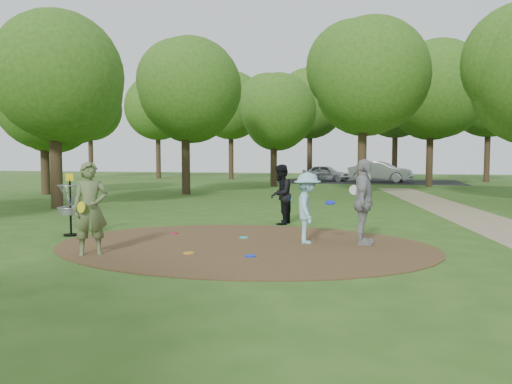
# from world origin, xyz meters

# --- Properties ---
(ground) EXTENTS (100.00, 100.00, 0.00)m
(ground) POSITION_xyz_m (0.00, 0.00, 0.00)
(ground) COLOR #2D5119
(ground) RESTS_ON ground
(dirt_clearing) EXTENTS (8.40, 8.40, 0.02)m
(dirt_clearing) POSITION_xyz_m (0.00, 0.00, 0.01)
(dirt_clearing) COLOR #47301C
(dirt_clearing) RESTS_ON ground
(parking_lot) EXTENTS (14.00, 8.00, 0.01)m
(parking_lot) POSITION_xyz_m (2.00, 30.00, 0.00)
(parking_lot) COLOR black
(parking_lot) RESTS_ON ground
(player_observer_with_disc) EXTENTS (0.81, 0.74, 1.85)m
(player_observer_with_disc) POSITION_xyz_m (-2.62, -1.79, 0.92)
(player_observer_with_disc) COLOR #5B6B3E
(player_observer_with_disc) RESTS_ON ground
(player_throwing_with_disc) EXTENTS (1.00, 1.12, 1.60)m
(player_throwing_with_disc) POSITION_xyz_m (1.34, 0.60, 0.80)
(player_throwing_with_disc) COLOR #96D0E0
(player_throwing_with_disc) RESTS_ON ground
(player_walking_with_disc) EXTENTS (0.72, 0.89, 1.73)m
(player_walking_with_disc) POSITION_xyz_m (0.13, 3.62, 0.87)
(player_walking_with_disc) COLOR black
(player_walking_with_disc) RESTS_ON ground
(player_waiting_with_disc) EXTENTS (0.57, 1.12, 1.90)m
(player_waiting_with_disc) POSITION_xyz_m (2.57, 0.73, 0.95)
(player_waiting_with_disc) COLOR #9C9C9F
(player_waiting_with_disc) RESTS_ON ground
(disc_ground_cyan) EXTENTS (0.22, 0.22, 0.02)m
(disc_ground_cyan) POSITION_xyz_m (-0.22, 0.90, 0.03)
(disc_ground_cyan) COLOR #18C5C7
(disc_ground_cyan) RESTS_ON dirt_clearing
(disc_ground_blue) EXTENTS (0.22, 0.22, 0.02)m
(disc_ground_blue) POSITION_xyz_m (0.49, -1.22, 0.03)
(disc_ground_blue) COLOR #0E27EE
(disc_ground_blue) RESTS_ON dirt_clearing
(disc_ground_red) EXTENTS (0.22, 0.22, 0.02)m
(disc_ground_red) POSITION_xyz_m (-2.12, 1.09, 0.03)
(disc_ground_red) COLOR #BD1235
(disc_ground_red) RESTS_ON dirt_clearing
(car_left) EXTENTS (4.03, 2.25, 1.30)m
(car_left) POSITION_xyz_m (-1.39, 30.06, 0.65)
(car_left) COLOR #ACADB4
(car_left) RESTS_ON ground
(car_right) EXTENTS (5.13, 2.75, 1.61)m
(car_right) POSITION_xyz_m (2.88, 29.81, 0.80)
(car_right) COLOR #A5A6AC
(car_right) RESTS_ON ground
(disc_ground_orange) EXTENTS (0.22, 0.22, 0.02)m
(disc_ground_orange) POSITION_xyz_m (-0.78, -1.23, 0.03)
(disc_ground_orange) COLOR orange
(disc_ground_orange) RESTS_ON dirt_clearing
(disc_golf_basket) EXTENTS (0.63, 0.63, 1.54)m
(disc_golf_basket) POSITION_xyz_m (-4.50, 0.30, 0.87)
(disc_golf_basket) COLOR black
(disc_golf_basket) RESTS_ON ground
(tree_ring) EXTENTS (37.39, 45.68, 9.27)m
(tree_ring) POSITION_xyz_m (1.93, 9.72, 5.19)
(tree_ring) COLOR #332316
(tree_ring) RESTS_ON ground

